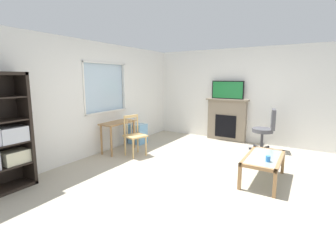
{
  "coord_description": "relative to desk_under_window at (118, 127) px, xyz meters",
  "views": [
    {
      "loc": [
        -3.71,
        -1.61,
        1.72
      ],
      "look_at": [
        -0.0,
        0.66,
        1.03
      ],
      "focal_mm": 25.31,
      "sensor_mm": 36.0,
      "label": 1
    }
  ],
  "objects": [
    {
      "name": "plastic_drawer_unit",
      "position": [
        0.79,
        0.05,
        -0.32
      ],
      "size": [
        0.35,
        0.4,
        0.51
      ],
      "primitive_type": "cube",
      "color": "#72ADDB",
      "rests_on": "ground"
    },
    {
      "name": "ground",
      "position": [
        -0.32,
        -2.23,
        -0.58
      ],
      "size": [
        6.52,
        6.15,
        0.02
      ],
      "primitive_type": "cube",
      "color": "#B2A893"
    },
    {
      "name": "coffee_table",
      "position": [
        0.04,
        -3.22,
        -0.21
      ],
      "size": [
        1.1,
        0.55,
        0.43
      ],
      "color": "#8C9E99",
      "rests_on": "ground"
    },
    {
      "name": "tv",
      "position": [
        2.33,
        -1.85,
        0.83
      ],
      "size": [
        0.06,
        0.87,
        0.49
      ],
      "color": "black",
      "rests_on": "fireplace"
    },
    {
      "name": "sippy_cup",
      "position": [
        -0.18,
        -3.32,
        -0.1
      ],
      "size": [
        0.07,
        0.07,
        0.09
      ],
      "primitive_type": "cylinder",
      "color": "#337FD6",
      "rests_on": "coffee_table"
    },
    {
      "name": "desk_under_window",
      "position": [
        0.0,
        0.0,
        0.0
      ],
      "size": [
        0.87,
        0.41,
        0.71
      ],
      "color": "#A37547",
      "rests_on": "ground"
    },
    {
      "name": "wooden_chair",
      "position": [
        -0.03,
        -0.52,
        -0.11
      ],
      "size": [
        0.52,
        0.51,
        0.9
      ],
      "color": "tan",
      "rests_on": "ground"
    },
    {
      "name": "office_chair",
      "position": [
        1.91,
        -2.96,
        -0.02
      ],
      "size": [
        0.58,
        0.57,
        1.0
      ],
      "color": "#4C4C51",
      "rests_on": "ground"
    },
    {
      "name": "wall_back_with_window",
      "position": [
        -0.34,
        0.35,
        0.66
      ],
      "size": [
        5.52,
        0.15,
        2.51
      ],
      "color": "white",
      "rests_on": "ground"
    },
    {
      "name": "fireplace",
      "position": [
        2.35,
        -1.85,
        0.01
      ],
      "size": [
        0.26,
        1.15,
        1.16
      ],
      "color": "gray",
      "rests_on": "ground"
    },
    {
      "name": "wall_right",
      "position": [
        2.5,
        -2.23,
        0.68
      ],
      "size": [
        0.12,
        5.35,
        2.51
      ],
      "primitive_type": "cube",
      "color": "white",
      "rests_on": "ground"
    }
  ]
}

